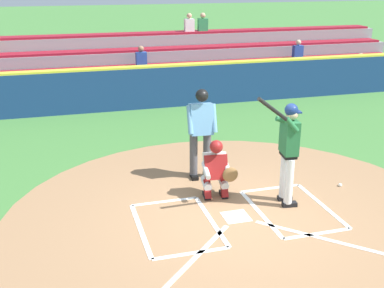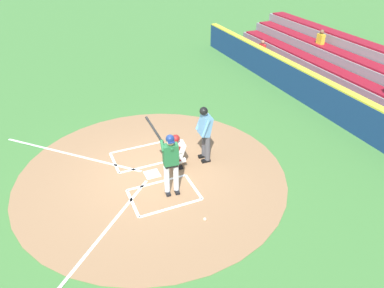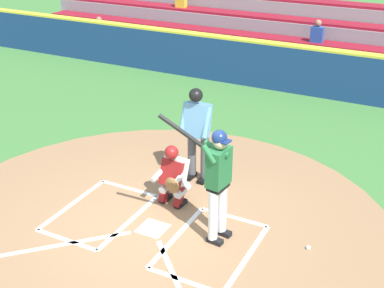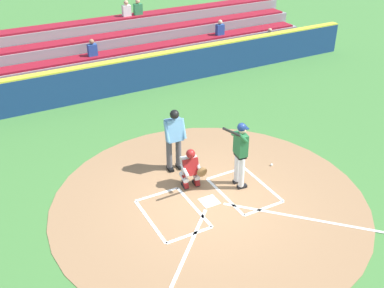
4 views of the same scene
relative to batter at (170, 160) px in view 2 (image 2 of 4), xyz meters
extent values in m
plane|color=#427A38|center=(1.03, 0.24, -1.10)|extent=(120.00, 120.00, 0.00)
cylinder|color=#99704C|center=(1.03, 0.24, -1.09)|extent=(8.00, 8.00, 0.01)
cube|color=white|center=(1.03, 0.24, -1.08)|extent=(0.44, 0.44, 0.01)
cube|color=white|center=(-0.02, -0.66, -1.08)|extent=(1.20, 0.08, 0.01)
cube|color=white|center=(-0.02, 1.14, -1.08)|extent=(1.20, 0.08, 0.01)
cube|color=white|center=(0.58, 0.24, -1.08)|extent=(0.08, 1.80, 0.01)
cube|color=white|center=(-0.62, 0.24, -1.08)|extent=(0.08, 1.80, 0.01)
cube|color=white|center=(2.08, -0.66, -1.08)|extent=(1.20, 0.08, 0.01)
cube|color=white|center=(2.08, 1.14, -1.08)|extent=(1.20, 0.08, 0.01)
cube|color=white|center=(1.48, 0.24, -1.08)|extent=(0.08, 1.80, 0.01)
cube|color=white|center=(2.68, 0.24, -1.08)|extent=(0.08, 1.80, 0.01)
cube|color=white|center=(3.13, 2.34, -1.08)|extent=(3.73, 3.73, 0.01)
cube|color=white|center=(-1.07, 2.34, -1.08)|extent=(3.73, 3.73, 0.01)
cylinder|color=white|center=(-0.03, -0.14, -0.60)|extent=(0.15, 0.15, 0.84)
cube|color=black|center=(-0.07, -0.13, -1.05)|extent=(0.27, 0.15, 0.09)
cylinder|color=white|center=(0.01, 0.12, -0.60)|extent=(0.15, 0.15, 0.84)
cube|color=black|center=(-0.03, 0.12, -1.05)|extent=(0.27, 0.15, 0.09)
cube|color=black|center=(-0.01, -0.01, -0.13)|extent=(0.26, 0.36, 0.10)
cube|color=#236638|center=(-0.01, -0.01, 0.18)|extent=(0.29, 0.43, 0.60)
sphere|color=beige|center=(-0.03, -0.01, 0.59)|extent=(0.21, 0.21, 0.21)
sphere|color=navy|center=(-0.01, -0.01, 0.66)|extent=(0.23, 0.23, 0.23)
cube|color=navy|center=(-0.12, 0.00, 0.63)|extent=(0.13, 0.18, 0.02)
cylinder|color=#236638|center=(0.04, -0.03, 0.46)|extent=(0.44, 0.14, 0.21)
cylinder|color=#236638|center=(0.06, 0.18, 0.46)|extent=(0.27, 0.12, 0.29)
cylinder|color=black|center=(0.44, 0.26, 0.76)|extent=(0.71, 0.28, 0.53)
cylinder|color=black|center=(0.11, 0.16, 0.52)|extent=(0.09, 0.10, 0.08)
cube|color=black|center=(0.96, -0.60, -1.05)|extent=(0.15, 0.27, 0.09)
cube|color=maroon|center=(0.96, -0.56, -0.90)|extent=(0.14, 0.25, 0.37)
cylinder|color=silver|center=(0.95, -0.66, -0.82)|extent=(0.19, 0.37, 0.21)
cube|color=black|center=(1.28, -0.63, -1.05)|extent=(0.15, 0.27, 0.09)
cube|color=maroon|center=(1.28, -0.59, -0.90)|extent=(0.14, 0.25, 0.37)
cylinder|color=silver|center=(1.27, -0.69, -0.82)|extent=(0.19, 0.37, 0.21)
cube|color=silver|center=(1.11, -0.68, -0.48)|extent=(0.43, 0.40, 0.52)
cube|color=maroon|center=(1.12, -0.57, -0.48)|extent=(0.44, 0.26, 0.46)
sphere|color=#9E7051|center=(1.12, -0.61, -0.11)|extent=(0.21, 0.21, 0.21)
sphere|color=maroon|center=(1.12, -0.59, -0.09)|extent=(0.24, 0.24, 0.24)
cylinder|color=silver|center=(0.93, -0.49, -0.50)|extent=(0.14, 0.46, 0.20)
cylinder|color=silver|center=(1.33, -0.53, -0.50)|extent=(0.14, 0.46, 0.20)
ellipsoid|color=brown|center=(0.95, -0.29, -0.53)|extent=(0.29, 0.13, 0.28)
cylinder|color=#4C4C51|center=(0.97, -1.58, -0.59)|extent=(0.16, 0.16, 0.86)
cube|color=black|center=(0.98, -1.53, -1.05)|extent=(0.15, 0.29, 0.09)
cylinder|color=#4C4C51|center=(1.25, -1.60, -0.59)|extent=(0.16, 0.16, 0.86)
cube|color=black|center=(1.26, -1.55, -1.05)|extent=(0.15, 0.29, 0.09)
cube|color=#5B8EB7|center=(1.12, -1.55, 0.15)|extent=(0.46, 0.39, 0.66)
sphere|color=tan|center=(1.12, -1.51, 0.62)|extent=(0.22, 0.22, 0.22)
sphere|color=black|center=(1.12, -1.49, 0.64)|extent=(0.25, 0.25, 0.25)
cylinder|color=#5B8EB7|center=(0.88, -1.46, 0.18)|extent=(0.12, 0.29, 0.56)
cylinder|color=#5B8EB7|center=(1.36, -1.48, 0.18)|extent=(0.12, 0.29, 0.56)
sphere|color=white|center=(-1.38, -0.39, -1.06)|extent=(0.07, 0.07, 0.07)
cube|color=navy|center=(1.03, -7.26, -0.47)|extent=(22.00, 0.36, 1.25)
cube|color=yellow|center=(1.03, -7.26, 0.18)|extent=(22.00, 0.32, 0.06)
cube|color=gray|center=(1.03, -8.29, -0.87)|extent=(20.00, 0.85, 0.45)
cube|color=maroon|center=(1.03, -8.29, -0.61)|extent=(19.60, 0.72, 0.08)
cube|color=yellow|center=(5.97, -9.94, 0.56)|extent=(0.36, 0.22, 0.46)
sphere|color=brown|center=(5.97, -9.94, 0.90)|extent=(0.20, 0.20, 0.20)
cube|color=red|center=(8.26, -8.24, -0.34)|extent=(0.36, 0.22, 0.46)
sphere|color=#9E7051|center=(8.26, -8.24, 0.00)|extent=(0.20, 0.20, 0.20)
camera|label=1|loc=(3.77, 7.13, 2.84)|focal=45.27mm
camera|label=2|loc=(-7.60, 2.68, 5.48)|focal=34.25mm
camera|label=3|loc=(-2.78, 6.24, 3.80)|focal=48.82mm
camera|label=4|loc=(6.02, 8.55, 6.15)|focal=44.31mm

